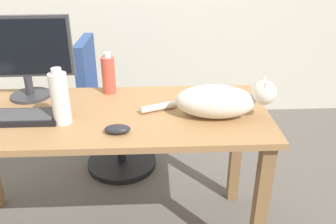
% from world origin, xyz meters
% --- Properties ---
extents(desk, '(1.56, 0.63, 0.74)m').
position_xyz_m(desk, '(0.00, 0.00, 0.63)').
color(desk, '#9E7247').
rests_on(desk, ground_plane).
extents(office_chair, '(0.48, 0.48, 0.91)m').
position_xyz_m(office_chair, '(-0.04, 0.65, 0.39)').
color(office_chair, black).
rests_on(office_chair, ground_plane).
extents(monitor, '(0.48, 0.20, 0.41)m').
position_xyz_m(monitor, '(-0.39, 0.20, 0.96)').
color(monitor, '#333338').
rests_on(monitor, desk).
extents(keyboard, '(0.44, 0.15, 0.03)m').
position_xyz_m(keyboard, '(-0.41, -0.05, 0.75)').
color(keyboard, black).
rests_on(keyboard, desk).
extents(cat, '(0.61, 0.23, 0.20)m').
position_xyz_m(cat, '(0.54, -0.06, 0.82)').
color(cat, silver).
rests_on(cat, desk).
extents(computer_mouse, '(0.11, 0.06, 0.04)m').
position_xyz_m(computer_mouse, '(0.09, -0.19, 0.75)').
color(computer_mouse, '#232328').
rests_on(computer_mouse, desk).
extents(water_bottle, '(0.07, 0.07, 0.22)m').
position_xyz_m(water_bottle, '(0.01, 0.25, 0.84)').
color(water_bottle, '#D84C3D').
rests_on(water_bottle, desk).
extents(spray_bottle, '(0.08, 0.08, 0.25)m').
position_xyz_m(spray_bottle, '(-0.16, -0.09, 0.86)').
color(spray_bottle, silver).
rests_on(spray_bottle, desk).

